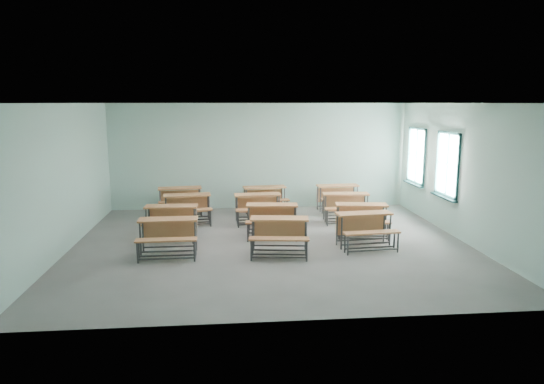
{
  "coord_description": "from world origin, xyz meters",
  "views": [
    {
      "loc": [
        -0.98,
        -10.71,
        3.21
      ],
      "look_at": [
        0.13,
        1.2,
        1.0
      ],
      "focal_mm": 32.0,
      "sensor_mm": 36.0,
      "label": 1
    }
  ],
  "objects_px": {
    "desk_unit_r0c2": "(365,225)",
    "desk_unit_r1c1": "(272,215)",
    "desk_unit_r2c0": "(188,204)",
    "desk_unit_r2c2": "(346,203)",
    "desk_unit_r0c1": "(279,230)",
    "desk_unit_r3c2": "(339,194)",
    "desk_unit_r3c1": "(265,196)",
    "desk_unit_r3c0": "(180,197)",
    "desk_unit_r1c0": "(171,217)",
    "desk_unit_r0c0": "(168,231)",
    "desk_unit_r2c1": "(258,204)",
    "desk_unit_r1c2": "(362,215)"
  },
  "relations": [
    {
      "from": "desk_unit_r0c2",
      "to": "desk_unit_r1c1",
      "type": "distance_m",
      "value": 2.28
    },
    {
      "from": "desk_unit_r0c2",
      "to": "desk_unit_r2c0",
      "type": "bearing_deg",
      "value": 142.42
    },
    {
      "from": "desk_unit_r2c2",
      "to": "desk_unit_r0c1",
      "type": "bearing_deg",
      "value": -124.55
    },
    {
      "from": "desk_unit_r2c0",
      "to": "desk_unit_r3c2",
      "type": "relative_size",
      "value": 1.03
    },
    {
      "from": "desk_unit_r2c0",
      "to": "desk_unit_r1c1",
      "type": "bearing_deg",
      "value": -41.91
    },
    {
      "from": "desk_unit_r2c2",
      "to": "desk_unit_r3c2",
      "type": "bearing_deg",
      "value": 89.52
    },
    {
      "from": "desk_unit_r2c2",
      "to": "desk_unit_r3c2",
      "type": "relative_size",
      "value": 1.0
    },
    {
      "from": "desk_unit_r0c2",
      "to": "desk_unit_r3c1",
      "type": "distance_m",
      "value": 4.16
    },
    {
      "from": "desk_unit_r1c1",
      "to": "desk_unit_r3c0",
      "type": "distance_m",
      "value": 3.59
    },
    {
      "from": "desk_unit_r0c1",
      "to": "desk_unit_r3c1",
      "type": "distance_m",
      "value": 3.97
    },
    {
      "from": "desk_unit_r3c0",
      "to": "desk_unit_r2c2",
      "type": "bearing_deg",
      "value": -23.74
    },
    {
      "from": "desk_unit_r3c0",
      "to": "desk_unit_r2c0",
      "type": "bearing_deg",
      "value": -82.37
    },
    {
      "from": "desk_unit_r0c2",
      "to": "desk_unit_r1c1",
      "type": "relative_size",
      "value": 1.0
    },
    {
      "from": "desk_unit_r1c0",
      "to": "desk_unit_r1c1",
      "type": "relative_size",
      "value": 0.98
    },
    {
      "from": "desk_unit_r2c2",
      "to": "desk_unit_r1c1",
      "type": "bearing_deg",
      "value": -145.54
    },
    {
      "from": "desk_unit_r2c2",
      "to": "desk_unit_r3c1",
      "type": "distance_m",
      "value": 2.47
    },
    {
      "from": "desk_unit_r0c0",
      "to": "desk_unit_r1c1",
      "type": "relative_size",
      "value": 0.96
    },
    {
      "from": "desk_unit_r0c1",
      "to": "desk_unit_r2c1",
      "type": "xyz_separation_m",
      "value": [
        -0.28,
        2.8,
        0.0
      ]
    },
    {
      "from": "desk_unit_r3c0",
      "to": "desk_unit_r1c0",
      "type": "bearing_deg",
      "value": -97.02
    },
    {
      "from": "desk_unit_r1c1",
      "to": "desk_unit_r3c1",
      "type": "bearing_deg",
      "value": 94.1
    },
    {
      "from": "desk_unit_r0c2",
      "to": "desk_unit_r2c0",
      "type": "height_order",
      "value": "same"
    },
    {
      "from": "desk_unit_r1c0",
      "to": "desk_unit_r2c0",
      "type": "bearing_deg",
      "value": 81.64
    },
    {
      "from": "desk_unit_r1c0",
      "to": "desk_unit_r2c1",
      "type": "relative_size",
      "value": 1.0
    },
    {
      "from": "desk_unit_r1c0",
      "to": "desk_unit_r3c1",
      "type": "distance_m",
      "value": 3.51
    },
    {
      "from": "desk_unit_r1c0",
      "to": "desk_unit_r3c0",
      "type": "xyz_separation_m",
      "value": [
        -0.02,
        2.56,
        0.0
      ]
    },
    {
      "from": "desk_unit_r0c0",
      "to": "desk_unit_r2c0",
      "type": "xyz_separation_m",
      "value": [
        0.19,
        2.78,
        0.0
      ]
    },
    {
      "from": "desk_unit_r2c0",
      "to": "desk_unit_r3c1",
      "type": "relative_size",
      "value": 1.0
    },
    {
      "from": "desk_unit_r2c1",
      "to": "desk_unit_r3c2",
      "type": "bearing_deg",
      "value": 23.36
    },
    {
      "from": "desk_unit_r2c2",
      "to": "desk_unit_r3c1",
      "type": "relative_size",
      "value": 0.97
    },
    {
      "from": "desk_unit_r1c1",
      "to": "desk_unit_r2c1",
      "type": "xyz_separation_m",
      "value": [
        -0.25,
        1.39,
        0.0
      ]
    },
    {
      "from": "desk_unit_r0c0",
      "to": "desk_unit_r3c2",
      "type": "height_order",
      "value": "same"
    },
    {
      "from": "desk_unit_r0c0",
      "to": "desk_unit_r0c1",
      "type": "xyz_separation_m",
      "value": [
        2.36,
        -0.14,
        0.0
      ]
    },
    {
      "from": "desk_unit_r1c0",
      "to": "desk_unit_r1c1",
      "type": "bearing_deg",
      "value": 1.31
    },
    {
      "from": "desk_unit_r0c2",
      "to": "desk_unit_r1c0",
      "type": "xyz_separation_m",
      "value": [
        -4.42,
        1.17,
        0.0
      ]
    },
    {
      "from": "desk_unit_r0c2",
      "to": "desk_unit_r3c1",
      "type": "height_order",
      "value": "same"
    },
    {
      "from": "desk_unit_r0c2",
      "to": "desk_unit_r1c2",
      "type": "xyz_separation_m",
      "value": [
        0.18,
        0.94,
        0.0
      ]
    },
    {
      "from": "desk_unit_r1c2",
      "to": "desk_unit_r2c1",
      "type": "xyz_separation_m",
      "value": [
        -2.43,
        1.56,
        0.0
      ]
    },
    {
      "from": "desk_unit_r1c0",
      "to": "desk_unit_r2c0",
      "type": "xyz_separation_m",
      "value": [
        0.28,
        1.44,
        0.0
      ]
    },
    {
      "from": "desk_unit_r3c2",
      "to": "desk_unit_r2c1",
      "type": "bearing_deg",
      "value": -157.46
    },
    {
      "from": "desk_unit_r0c1",
      "to": "desk_unit_r1c0",
      "type": "xyz_separation_m",
      "value": [
        -2.45,
        1.47,
        0.0
      ]
    },
    {
      "from": "desk_unit_r0c0",
      "to": "desk_unit_r3c1",
      "type": "relative_size",
      "value": 0.94
    },
    {
      "from": "desk_unit_r0c0",
      "to": "desk_unit_r1c2",
      "type": "distance_m",
      "value": 4.64
    },
    {
      "from": "desk_unit_r0c2",
      "to": "desk_unit_r1c2",
      "type": "bearing_deg",
      "value": 73.68
    },
    {
      "from": "desk_unit_r2c2",
      "to": "desk_unit_r3c1",
      "type": "height_order",
      "value": "same"
    },
    {
      "from": "desk_unit_r3c2",
      "to": "desk_unit_r1c2",
      "type": "bearing_deg",
      "value": -95.16
    },
    {
      "from": "desk_unit_r0c1",
      "to": "desk_unit_r0c2",
      "type": "relative_size",
      "value": 1.02
    },
    {
      "from": "desk_unit_r1c1",
      "to": "desk_unit_r2c0",
      "type": "relative_size",
      "value": 0.98
    },
    {
      "from": "desk_unit_r0c2",
      "to": "desk_unit_r2c1",
      "type": "height_order",
      "value": "same"
    },
    {
      "from": "desk_unit_r1c1",
      "to": "desk_unit_r3c0",
      "type": "height_order",
      "value": "same"
    },
    {
      "from": "desk_unit_r2c0",
      "to": "desk_unit_r3c1",
      "type": "distance_m",
      "value": 2.42
    }
  ]
}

